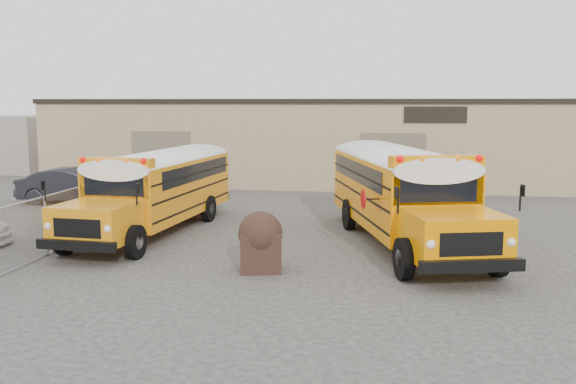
% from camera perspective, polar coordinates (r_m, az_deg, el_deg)
% --- Properties ---
extents(ground, '(120.00, 120.00, 0.00)m').
position_cam_1_polar(ground, '(18.10, -3.75, -6.44)').
color(ground, '#302E2C').
rests_on(ground, ground).
extents(warehouse, '(30.20, 10.20, 4.67)m').
position_cam_1_polar(warehouse, '(37.34, 3.14, 4.71)').
color(warehouse, tan).
rests_on(warehouse, ground).
extents(chainlink_fence, '(0.07, 18.07, 1.81)m').
position_cam_1_polar(chainlink_fence, '(22.70, -16.95, -1.49)').
color(chainlink_fence, '#989BA1').
rests_on(chainlink_fence, ground).
extents(school_bus_left, '(3.31, 9.89, 2.85)m').
position_cam_1_polar(school_bus_left, '(28.41, -6.56, 2.17)').
color(school_bus_left, orange).
rests_on(school_bus_left, ground).
extents(school_bus_right, '(5.40, 10.92, 3.11)m').
position_cam_1_polar(school_bus_right, '(27.15, 6.16, 2.22)').
color(school_bus_right, orange).
rests_on(school_bus_right, ground).
extents(tarp_bundle, '(1.27, 1.19, 1.62)m').
position_cam_1_polar(tarp_bundle, '(17.23, -2.46, -4.34)').
color(tarp_bundle, black).
rests_on(tarp_bundle, ground).
extents(car_dark, '(4.87, 2.00, 1.57)m').
position_cam_1_polar(car_dark, '(30.33, -18.57, 0.53)').
color(car_dark, black).
rests_on(car_dark, ground).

